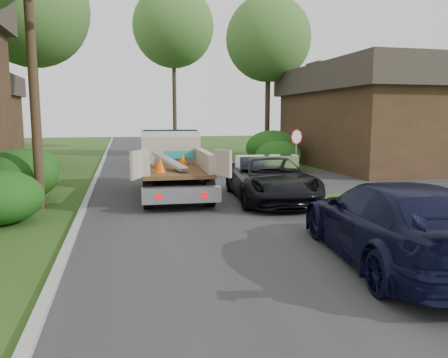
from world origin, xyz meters
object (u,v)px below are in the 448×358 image
flatbed_truck (172,159)px  tree_left_far (31,10)px  black_pickup (270,179)px  tree_center_far (173,27)px  navy_suv (394,222)px  tree_right_far (268,39)px  utility_pole (32,48)px  house_right (383,115)px  stop_sign (296,144)px

flatbed_truck → tree_left_far: bearing=126.8°
flatbed_truck → black_pickup: (3.26, -2.70, -0.57)m
tree_center_far → navy_suv: bearing=-88.9°
tree_center_far → navy_suv: 34.04m
tree_center_far → black_pickup: (0.40, -25.39, -10.19)m
tree_right_far → black_pickup: bearing=-108.3°
utility_pole → navy_suv: utility_pole is taller
tree_right_far → navy_suv: size_ratio=1.93×
tree_right_far → black_pickup: size_ratio=2.01×
house_right → tree_left_far: tree_left_far is taller
tree_right_far → flatbed_truck: (-8.36, -12.70, -7.11)m
utility_pole → tree_left_far: 12.77m
house_right → tree_right_far: 9.72m
tree_center_far → flatbed_truck: 24.81m
tree_right_far → navy_suv: tree_right_far is taller
stop_sign → tree_right_far: size_ratio=0.22×
stop_sign → black_pickup: (-2.80, -4.39, -0.98)m
stop_sign → utility_pole: size_ratio=0.25×
house_right → tree_center_far: tree_center_far is taller
stop_sign → tree_left_far: size_ratio=0.20×
utility_pole → house_right: size_ratio=0.77×
flatbed_truck → black_pickup: 4.27m
stop_sign → tree_left_far: tree_left_far is taller
tree_center_far → tree_right_far: bearing=-61.2°
tree_left_far → flatbed_truck: bearing=-55.6°
tree_right_far → tree_center_far: tree_center_far is taller
flatbed_truck → stop_sign: bearing=18.0°
tree_left_far → stop_sign: bearing=-32.2°
house_right → tree_center_far: size_ratio=0.89×
house_right → flatbed_truck: bearing=-154.2°
utility_pole → tree_center_far: tree_center_far is taller
stop_sign → flatbed_truck: flatbed_truck is taller
utility_pole → tree_right_far: bearing=49.2°
stop_sign → utility_pole: utility_pole is taller
navy_suv → utility_pole: bearing=-34.5°
navy_suv → tree_center_far: bearing=-80.7°
black_pickup → navy_suv: (0.20, -7.11, 0.07)m
house_right → black_pickup: 14.36m
tree_right_far → tree_center_far: bearing=118.8°
tree_center_far → black_pickup: size_ratio=2.55×
navy_suv → house_right: bearing=-114.0°
tree_right_far → navy_suv: 24.25m
tree_center_far → stop_sign: bearing=-81.3°
utility_pole → tree_left_far: size_ratio=0.82×
tree_center_far → black_pickup: 27.36m
house_right → navy_suv: (-10.40, -16.50, -2.30)m
house_right → tree_left_far: 21.52m
house_right → flatbed_truck: (-13.86, -6.70, -1.80)m
tree_right_far → navy_suv: (-4.90, -22.50, -7.62)m
stop_sign → tree_right_far: bearing=78.2°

